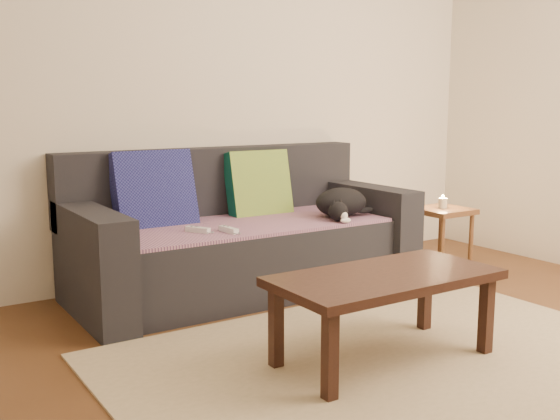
{
  "coord_description": "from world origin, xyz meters",
  "views": [
    {
      "loc": [
        -1.95,
        -1.91,
        1.16
      ],
      "look_at": [
        0.05,
        1.2,
        0.55
      ],
      "focal_mm": 42.0,
      "sensor_mm": 36.0,
      "label": 1
    }
  ],
  "objects_px": {
    "cat": "(341,203)",
    "wii_remote_a": "(198,230)",
    "coffee_table": "(385,285)",
    "side_table": "(442,219)",
    "wii_remote_b": "(229,230)",
    "sofa": "(241,241)"
  },
  "relations": [
    {
      "from": "cat",
      "to": "wii_remote_a",
      "type": "bearing_deg",
      "value": 165.61
    },
    {
      "from": "coffee_table",
      "to": "side_table",
      "type": "bearing_deg",
      "value": 35.36
    },
    {
      "from": "wii_remote_b",
      "to": "coffee_table",
      "type": "bearing_deg",
      "value": -174.38
    },
    {
      "from": "sofa",
      "to": "wii_remote_a",
      "type": "relative_size",
      "value": 14.0
    },
    {
      "from": "cat",
      "to": "side_table",
      "type": "relative_size",
      "value": 0.96
    },
    {
      "from": "cat",
      "to": "wii_remote_b",
      "type": "distance_m",
      "value": 0.85
    },
    {
      "from": "wii_remote_a",
      "to": "wii_remote_b",
      "type": "distance_m",
      "value": 0.17
    },
    {
      "from": "coffee_table",
      "to": "cat",
      "type": "bearing_deg",
      "value": 60.75
    },
    {
      "from": "sofa",
      "to": "cat",
      "type": "height_order",
      "value": "sofa"
    },
    {
      "from": "sofa",
      "to": "coffee_table",
      "type": "height_order",
      "value": "sofa"
    },
    {
      "from": "wii_remote_b",
      "to": "coffee_table",
      "type": "distance_m",
      "value": 1.09
    },
    {
      "from": "cat",
      "to": "wii_remote_a",
      "type": "distance_m",
      "value": 0.99
    },
    {
      "from": "wii_remote_a",
      "to": "wii_remote_b",
      "type": "relative_size",
      "value": 1.0
    },
    {
      "from": "sofa",
      "to": "wii_remote_b",
      "type": "relative_size",
      "value": 14.0
    },
    {
      "from": "sofa",
      "to": "coffee_table",
      "type": "bearing_deg",
      "value": -91.49
    },
    {
      "from": "side_table",
      "to": "coffee_table",
      "type": "height_order",
      "value": "side_table"
    },
    {
      "from": "sofa",
      "to": "wii_remote_a",
      "type": "bearing_deg",
      "value": -151.83
    },
    {
      "from": "wii_remote_b",
      "to": "side_table",
      "type": "relative_size",
      "value": 0.34
    },
    {
      "from": "cat",
      "to": "side_table",
      "type": "distance_m",
      "value": 0.83
    },
    {
      "from": "wii_remote_b",
      "to": "wii_remote_a",
      "type": "bearing_deg",
      "value": 51.27
    },
    {
      "from": "sofa",
      "to": "coffee_table",
      "type": "relative_size",
      "value": 2.05
    },
    {
      "from": "wii_remote_a",
      "to": "side_table",
      "type": "relative_size",
      "value": 0.34
    }
  ]
}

